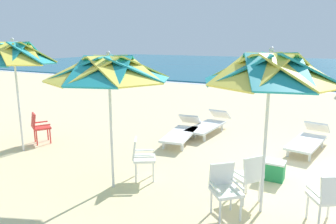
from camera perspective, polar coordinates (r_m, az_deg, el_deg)
The scene contains 12 objects.
beach_umbrella_0 at distance 5.14m, azimuth 17.72°, elevation 6.99°, with size 2.11×2.11×2.71m.
plastic_chair_0 at distance 5.56m, azimuth 26.67°, elevation -13.30°, with size 0.61×0.62×0.87m.
plastic_chair_1 at distance 5.38m, azimuth 10.03°, elevation -12.96°, with size 0.63×0.63×0.87m.
plastic_chair_2 at distance 5.89m, azimuth 14.15°, elevation -10.82°, with size 0.63×0.62×0.87m.
beach_umbrella_1 at distance 5.92m, azimuth -10.49°, elevation 7.42°, with size 2.29×2.29×2.62m.
plastic_chair_3 at distance 6.63m, azimuth -4.80°, elevation -7.80°, with size 0.62×0.61×0.87m.
beach_umbrella_2 at distance 8.77m, azimuth -25.77°, elevation 9.15°, with size 2.01×2.01×2.87m.
plastic_chair_4 at distance 9.56m, azimuth -21.99°, elevation -2.30°, with size 0.61×0.62×0.87m.
sun_lounger_1 at distance 9.15m, azimuth 23.73°, elevation -4.50°, with size 0.96×2.22×0.62m.
sun_lounger_2 at distance 9.97m, azimuth 7.29°, elevation -2.16°, with size 0.76×2.18×0.62m.
sun_lounger_3 at distance 9.14m, azimuth 2.55°, elevation -3.43°, with size 0.95×2.22×0.62m.
cooler_box at distance 7.03m, azimuth 18.04°, elevation -9.75°, with size 0.50×0.34×0.40m.
Camera 1 is at (-0.20, -7.13, 2.80)m, focal length 34.24 mm.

